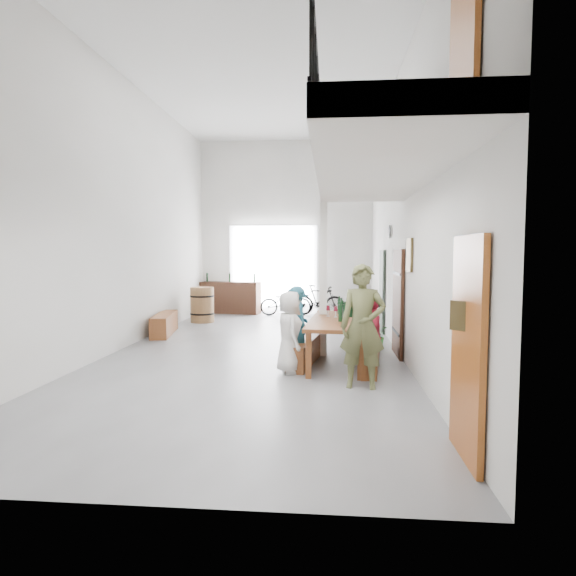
# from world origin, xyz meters

# --- Properties ---
(floor) EXTENTS (12.00, 12.00, 0.00)m
(floor) POSITION_xyz_m (0.00, 0.00, 0.00)
(floor) COLOR slate
(floor) RESTS_ON ground
(room_walls) EXTENTS (12.00, 12.00, 12.00)m
(room_walls) POSITION_xyz_m (0.00, 0.00, 3.55)
(room_walls) COLOR white
(room_walls) RESTS_ON ground
(gateway_portal) EXTENTS (2.80, 0.08, 2.80)m
(gateway_portal) POSITION_xyz_m (-0.40, 5.94, 1.40)
(gateway_portal) COLOR white
(gateway_portal) RESTS_ON ground
(right_wall_decor) EXTENTS (0.07, 8.28, 5.07)m
(right_wall_decor) POSITION_xyz_m (2.70, -1.87, 1.74)
(right_wall_decor) COLOR #944516
(right_wall_decor) RESTS_ON ground
(balcony) EXTENTS (1.52, 5.62, 4.00)m
(balcony) POSITION_xyz_m (1.98, -3.13, 2.96)
(balcony) COLOR white
(balcony) RESTS_ON ground
(tasting_table) EXTENTS (1.17, 2.52, 0.79)m
(tasting_table) POSITION_xyz_m (1.59, -1.12, 0.71)
(tasting_table) COLOR brown
(tasting_table) RESTS_ON ground
(bench_inner) EXTENTS (0.60, 1.89, 0.43)m
(bench_inner) POSITION_xyz_m (1.02, -1.02, 0.21)
(bench_inner) COLOR brown
(bench_inner) RESTS_ON ground
(bench_wall) EXTENTS (0.57, 2.29, 0.52)m
(bench_wall) POSITION_xyz_m (2.13, -1.10, 0.26)
(bench_wall) COLOR brown
(bench_wall) RESTS_ON ground
(tableware) EXTENTS (0.43, 1.10, 0.35)m
(tableware) POSITION_xyz_m (1.61, -0.93, 0.93)
(tableware) COLOR black
(tableware) RESTS_ON tasting_table
(side_bench) EXTENTS (0.66, 1.77, 0.49)m
(side_bench) POSITION_xyz_m (-2.50, 1.61, 0.24)
(side_bench) COLOR brown
(side_bench) RESTS_ON ground
(oak_barrel) EXTENTS (0.67, 0.67, 0.98)m
(oak_barrel) POSITION_xyz_m (-2.13, 3.63, 0.49)
(oak_barrel) COLOR brown
(oak_barrel) RESTS_ON ground
(serving_counter) EXTENTS (1.96, 0.83, 1.01)m
(serving_counter) POSITION_xyz_m (-1.75, 5.65, 0.50)
(serving_counter) COLOR #3C2114
(serving_counter) RESTS_ON ground
(counter_bottles) EXTENTS (1.64, 0.33, 0.28)m
(counter_bottles) POSITION_xyz_m (-1.75, 5.65, 1.15)
(counter_bottles) COLOR black
(counter_bottles) RESTS_ON serving_counter
(guest_left_a) EXTENTS (0.59, 0.74, 1.32)m
(guest_left_a) POSITION_xyz_m (0.78, -1.81, 0.66)
(guest_left_a) COLOR silver
(guest_left_a) RESTS_ON ground
(guest_left_b) EXTENTS (0.48, 0.58, 1.37)m
(guest_left_b) POSITION_xyz_m (0.89, -1.32, 0.69)
(guest_left_b) COLOR #235F75
(guest_left_b) RESTS_ON ground
(guest_left_c) EXTENTS (0.51, 0.64, 1.24)m
(guest_left_c) POSITION_xyz_m (0.81, -0.77, 0.62)
(guest_left_c) COLOR silver
(guest_left_c) RESTS_ON ground
(guest_left_d) EXTENTS (0.58, 0.88, 1.28)m
(guest_left_d) POSITION_xyz_m (0.77, -0.25, 0.64)
(guest_left_d) COLOR #235F75
(guest_left_d) RESTS_ON ground
(guest_right_a) EXTENTS (0.40, 0.75, 1.21)m
(guest_right_a) POSITION_xyz_m (2.11, -1.61, 0.60)
(guest_right_a) COLOR #A51C30
(guest_right_a) RESTS_ON ground
(guest_right_b) EXTENTS (0.45, 1.23, 1.30)m
(guest_right_b) POSITION_xyz_m (2.13, -0.94, 0.65)
(guest_right_b) COLOR black
(guest_right_b) RESTS_ON ground
(guest_right_c) EXTENTS (0.51, 0.69, 1.29)m
(guest_right_c) POSITION_xyz_m (2.09, -0.37, 0.64)
(guest_right_c) COLOR silver
(guest_right_c) RESTS_ON ground
(host_standing) EXTENTS (0.69, 0.50, 1.78)m
(host_standing) POSITION_xyz_m (1.89, -2.57, 0.89)
(host_standing) COLOR #50532E
(host_standing) RESTS_ON ground
(potted_plant) EXTENTS (0.41, 0.36, 0.43)m
(potted_plant) POSITION_xyz_m (2.45, 0.59, 0.21)
(potted_plant) COLOR #214F1D
(potted_plant) RESTS_ON ground
(bicycle_near) EXTENTS (1.65, 0.83, 0.83)m
(bicycle_near) POSITION_xyz_m (0.07, 5.27, 0.41)
(bicycle_near) COLOR black
(bicycle_near) RESTS_ON ground
(bicycle_far) EXTENTS (1.60, 0.56, 0.94)m
(bicycle_far) POSITION_xyz_m (1.09, 5.40, 0.47)
(bicycle_far) COLOR black
(bicycle_far) RESTS_ON ground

